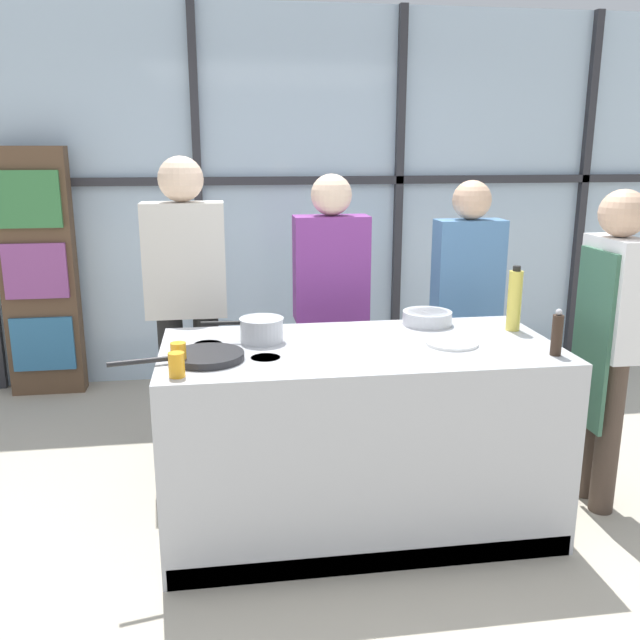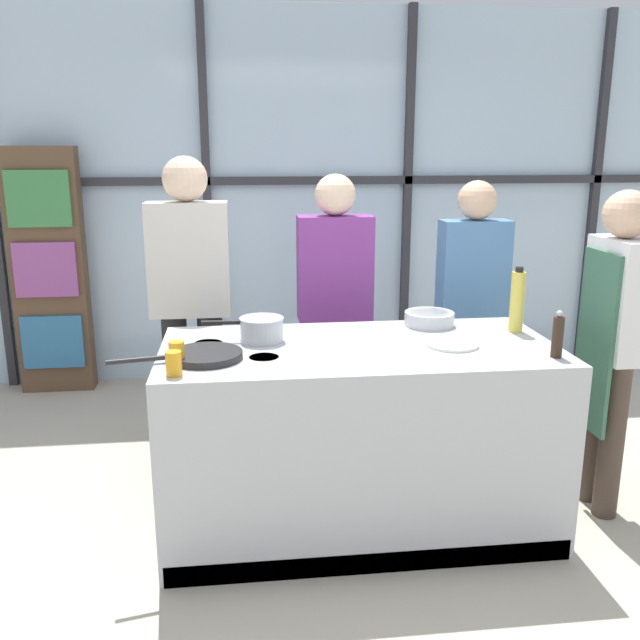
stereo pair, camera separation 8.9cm
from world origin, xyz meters
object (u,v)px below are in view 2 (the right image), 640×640
spectator_center_left (335,299)px  saucepan (261,329)px  chef (613,332)px  pepper_grinder (558,336)px  oil_bottle (517,301)px  white_plate (452,344)px  juice_glass_near (174,364)px  frying_pan (204,355)px  spectator_center_right (472,298)px  spectator_far_left (190,293)px  mixing_bowl (429,318)px  juice_glass_far (177,353)px

spectator_center_left → saucepan: size_ratio=4.28×
chef → pepper_grinder: bearing=123.7°
oil_bottle → pepper_grinder: size_ratio=1.55×
white_plate → oil_bottle: oil_bottle is taller
pepper_grinder → juice_glass_near: (-1.62, -0.05, -0.05)m
frying_pan → white_plate: frying_pan is taller
spectator_center_right → juice_glass_near: bearing=35.4°
frying_pan → white_plate: (1.12, 0.07, -0.01)m
spectator_far_left → frying_pan: spectator_far_left is taller
frying_pan → mixing_bowl: bearing=21.5°
juice_glass_near → frying_pan: bearing=62.5°
saucepan → juice_glass_near: 0.58m
mixing_bowl → juice_glass_far: (-1.22, -0.51, 0.01)m
white_plate → mixing_bowl: size_ratio=0.96×
spectator_center_left → oil_bottle: spectator_center_left is taller
frying_pan → juice_glass_far: size_ratio=5.63×
spectator_center_left → oil_bottle: bearing=140.2°
mixing_bowl → oil_bottle: (0.39, -0.17, 0.12)m
pepper_grinder → juice_glass_far: bearing=176.9°
pepper_grinder → saucepan: bearing=162.3°
mixing_bowl → juice_glass_far: 1.32m
white_plate → pepper_grinder: (0.39, -0.22, 0.09)m
pepper_grinder → white_plate: bearing=150.6°
spectator_far_left → white_plate: 1.52m
saucepan → juice_glass_near: bearing=-128.5°
chef → spectator_far_left: bearing=68.2°
chef → pepper_grinder: 0.51m
juice_glass_near → oil_bottle: bearing=16.5°
spectator_center_right → saucepan: 1.44m
spectator_far_left → saucepan: size_ratio=4.54×
saucepan → juice_glass_far: saucepan is taller
saucepan → juice_glass_far: bearing=-138.9°
chef → frying_pan: 1.94m
chef → juice_glass_near: 2.07m
spectator_far_left → juice_glass_near: size_ratio=17.39×
chef → spectator_center_right: spectator_center_right is taller
spectator_far_left → saucepan: bearing=118.1°
chef → spectator_far_left: spectator_far_left is taller
chef → saucepan: chef is taller
white_plate → pepper_grinder: 0.46m
saucepan → oil_bottle: 1.26m
spectator_center_right → white_plate: 0.96m
oil_bottle → pepper_grinder: oil_bottle is taller
chef → white_plate: bearing=94.0°
white_plate → oil_bottle: size_ratio=0.75×
oil_bottle → pepper_grinder: 0.43m
spectator_far_left → spectator_center_left: 0.82m
oil_bottle → juice_glass_near: size_ratio=3.22×
oil_bottle → spectator_center_left: bearing=140.2°
spectator_far_left → white_plate: size_ratio=7.21×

